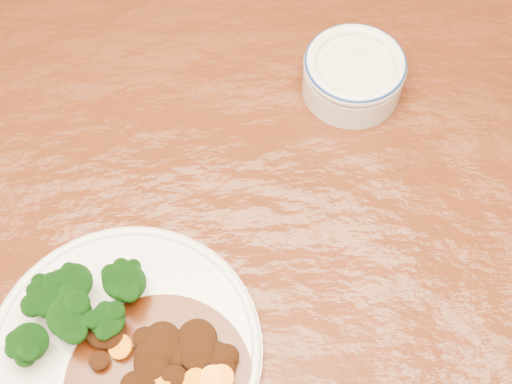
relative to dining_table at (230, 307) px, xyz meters
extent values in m
cube|color=#4C1D0D|center=(0.00, 0.00, 0.06)|extent=(1.54, 0.97, 0.04)
cylinder|color=silver|center=(-0.11, -0.07, 0.09)|extent=(0.29, 0.29, 0.01)
torus|color=silver|center=(-0.11, -0.07, 0.09)|extent=(0.29, 0.29, 0.01)
cylinder|color=#678D49|center=(-0.11, -0.01, 0.10)|extent=(0.01, 0.01, 0.02)
ellipsoid|color=black|center=(-0.11, -0.01, 0.12)|extent=(0.04, 0.04, 0.03)
cylinder|color=#678D49|center=(-0.13, -0.05, 0.10)|extent=(0.01, 0.01, 0.02)
ellipsoid|color=black|center=(-0.13, -0.05, 0.12)|extent=(0.04, 0.04, 0.03)
cylinder|color=#678D49|center=(-0.19, -0.01, 0.10)|extent=(0.01, 0.01, 0.02)
ellipsoid|color=black|center=(-0.19, -0.01, 0.12)|extent=(0.04, 0.04, 0.03)
cylinder|color=#678D49|center=(-0.16, 0.00, 0.10)|extent=(0.01, 0.01, 0.02)
ellipsoid|color=black|center=(-0.16, 0.00, 0.12)|extent=(0.04, 0.04, 0.03)
cylinder|color=#678D49|center=(-0.20, -0.06, 0.10)|extent=(0.01, 0.01, 0.02)
ellipsoid|color=black|center=(-0.20, -0.06, 0.12)|extent=(0.04, 0.04, 0.03)
cylinder|color=#678D49|center=(-0.16, -0.04, 0.10)|extent=(0.01, 0.01, 0.02)
ellipsoid|color=black|center=(-0.16, -0.04, 0.13)|extent=(0.05, 0.05, 0.04)
cylinder|color=#678D49|center=(-0.11, 0.00, 0.10)|extent=(0.01, 0.01, 0.02)
ellipsoid|color=black|center=(-0.11, 0.00, 0.12)|extent=(0.04, 0.04, 0.03)
cylinder|color=#401606|center=(-0.08, -0.11, 0.09)|extent=(0.19, 0.19, 0.00)
ellipsoid|color=black|center=(-0.06, -0.08, 0.11)|extent=(0.03, 0.03, 0.01)
ellipsoid|color=black|center=(-0.01, -0.09, 0.11)|extent=(0.03, 0.03, 0.02)
ellipsoid|color=black|center=(-0.04, -0.07, 0.11)|extent=(0.04, 0.04, 0.02)
ellipsoid|color=black|center=(-0.13, -0.05, 0.11)|extent=(0.04, 0.04, 0.02)
ellipsoid|color=black|center=(-0.04, -0.07, 0.11)|extent=(0.04, 0.05, 0.02)
ellipsoid|color=black|center=(-0.09, -0.06, 0.11)|extent=(0.03, 0.02, 0.01)
ellipsoid|color=black|center=(-0.07, -0.07, 0.11)|extent=(0.04, 0.05, 0.02)
ellipsoid|color=black|center=(-0.08, -0.08, 0.11)|extent=(0.04, 0.03, 0.02)
ellipsoid|color=black|center=(-0.02, -0.10, 0.11)|extent=(0.03, 0.03, 0.01)
ellipsoid|color=black|center=(-0.06, -0.11, 0.11)|extent=(0.03, 0.02, 0.01)
ellipsoid|color=black|center=(-0.10, -0.11, 0.11)|extent=(0.03, 0.03, 0.02)
ellipsoid|color=black|center=(-0.08, -0.09, 0.11)|extent=(0.04, 0.04, 0.02)
ellipsoid|color=black|center=(-0.14, -0.08, 0.11)|extent=(0.02, 0.02, 0.01)
ellipsoid|color=black|center=(-0.02, -0.09, 0.10)|extent=(0.04, 0.03, 0.02)
ellipsoid|color=black|center=(-0.04, -0.09, 0.11)|extent=(0.04, 0.04, 0.02)
cylinder|color=orange|center=(-0.02, -0.12, 0.12)|extent=(0.03, 0.03, 0.02)
cylinder|color=orange|center=(-0.04, -0.12, 0.11)|extent=(0.04, 0.04, 0.02)
cylinder|color=orange|center=(-0.12, -0.07, 0.11)|extent=(0.04, 0.04, 0.01)
cylinder|color=orange|center=(-0.02, -0.12, 0.12)|extent=(0.03, 0.03, 0.01)
cylinder|color=beige|center=(0.18, 0.25, 0.10)|extent=(0.13, 0.13, 0.04)
cylinder|color=beige|center=(0.18, 0.25, 0.13)|extent=(0.10, 0.10, 0.01)
torus|color=beige|center=(0.18, 0.25, 0.13)|extent=(0.13, 0.13, 0.02)
torus|color=navy|center=(0.18, 0.25, 0.13)|extent=(0.13, 0.13, 0.01)
camera|label=1|loc=(0.00, -0.31, 0.82)|focal=50.00mm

